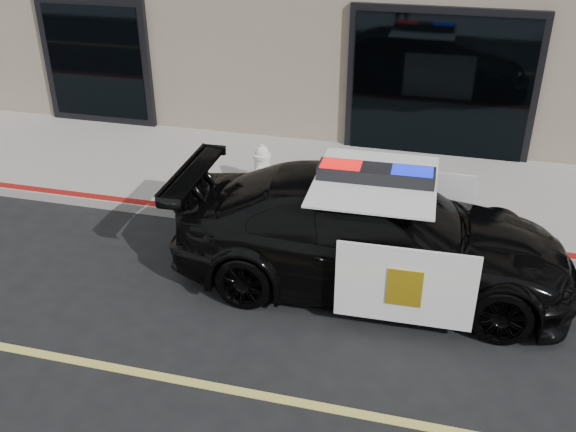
# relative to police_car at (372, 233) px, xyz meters

# --- Properties ---
(sidewalk_n) EXTENTS (60.00, 3.50, 0.15)m
(sidewalk_n) POSITION_rel_police_car_xyz_m (1.59, 2.82, -0.69)
(sidewalk_n) COLOR gray
(sidewalk_n) RESTS_ON ground
(police_car) EXTENTS (2.54, 5.33, 1.71)m
(police_car) POSITION_rel_police_car_xyz_m (0.00, 0.00, 0.00)
(police_car) COLOR black
(police_car) RESTS_ON ground
(fire_hydrant) EXTENTS (0.36, 0.50, 0.80)m
(fire_hydrant) POSITION_rel_police_car_xyz_m (-2.15, 2.15, -0.24)
(fire_hydrant) COLOR white
(fire_hydrant) RESTS_ON sidewalk_n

